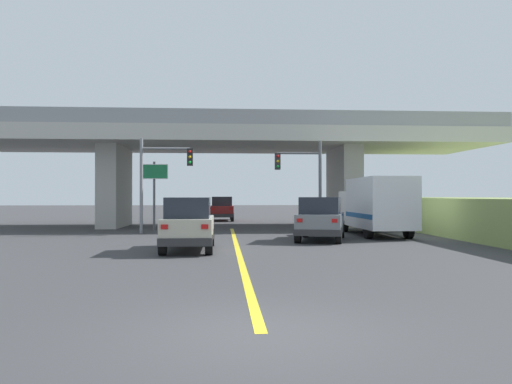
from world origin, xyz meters
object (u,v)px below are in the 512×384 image
suv_lead (189,224)px  box_truck (376,205)px  sedan_oncoming (222,209)px  traffic_signal_farside (159,172)px  suv_crossing (321,219)px  traffic_signal_nearside (305,175)px  highway_sign (154,180)px

suv_lead → box_truck: bearing=35.7°
box_truck → sedan_oncoming: size_ratio=1.49×
box_truck → traffic_signal_farside: 11.92m
suv_lead → box_truck: size_ratio=0.62×
suv_lead → box_truck: (9.32, 6.69, 0.58)m
traffic_signal_farside → suv_crossing: bearing=-32.3°
box_truck → traffic_signal_farside: size_ratio=1.34×
traffic_signal_farside → traffic_signal_nearside: bearing=4.8°
suv_crossing → traffic_signal_farside: size_ratio=0.89×
box_truck → traffic_signal_nearside: (-3.28, 3.03, 1.73)m
suv_crossing → traffic_signal_farside: bearing=163.4°
suv_lead → traffic_signal_farside: (-2.23, 9.02, 2.39)m
highway_sign → suv_crossing: bearing=-42.2°
box_truck → highway_sign: size_ratio=1.68×
traffic_signal_nearside → traffic_signal_farside: size_ratio=1.00×
sedan_oncoming → suv_lead: bearing=-93.0°
suv_lead → traffic_signal_nearside: 11.67m
suv_crossing → traffic_signal_nearside: 6.24m
sedan_oncoming → traffic_signal_farside: 14.85m
suv_crossing → traffic_signal_farside: (-8.08, 5.10, 2.38)m
suv_crossing → traffic_signal_farside: traffic_signal_farside is taller
traffic_signal_nearside → traffic_signal_farside: traffic_signal_nearside is taller
suv_lead → highway_sign: 12.38m
suv_lead → traffic_signal_nearside: size_ratio=0.82×
suv_lead → box_truck: 11.48m
suv_lead → sedan_oncoming: (1.23, 23.27, 0.00)m
sedan_oncoming → traffic_signal_farside: (-3.46, -14.25, 2.38)m
suv_crossing → suv_lead: bearing=-130.5°
sedan_oncoming → highway_sign: highway_sign is taller
suv_crossing → sedan_oncoming: size_ratio=1.00×
suv_lead → sedan_oncoming: 23.30m
highway_sign → suv_lead: bearing=-76.2°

